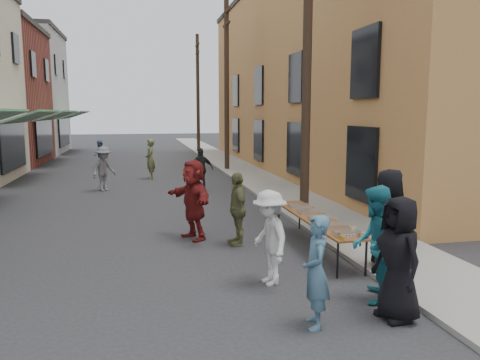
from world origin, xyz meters
name	(u,v)px	position (x,y,z in m)	size (l,w,h in m)	color
ground	(159,262)	(0.00, 0.00, 0.00)	(120.00, 120.00, 0.00)	#28282B
sidewalk	(240,169)	(5.00, 15.00, 0.05)	(2.20, 60.00, 0.10)	gray
building_ochre	(355,76)	(11.10, 14.00, 5.00)	(10.00, 28.00, 10.00)	#BF8144
utility_pole_near	(307,61)	(4.30, 3.00, 4.50)	(0.26, 0.26, 9.00)	#2D2116
utility_pole_mid	(227,85)	(4.30, 15.00, 4.50)	(0.26, 0.26, 9.00)	#2D2116
utility_pole_far	(198,94)	(4.30, 27.00, 4.50)	(0.26, 0.26, 9.00)	#2D2116
serving_table	(316,219)	(3.54, 0.19, 0.71)	(0.70, 4.00, 0.75)	brown
catering_tray_sausage	(347,234)	(3.54, -1.46, 0.79)	(0.50, 0.33, 0.08)	maroon
catering_tray_foil_b	(334,226)	(3.54, -0.81, 0.79)	(0.50, 0.33, 0.08)	#B2B2B7
catering_tray_buns	(321,218)	(3.54, -0.11, 0.79)	(0.50, 0.33, 0.08)	tan
catering_tray_foil_d	(309,212)	(3.54, 0.59, 0.79)	(0.50, 0.33, 0.08)	#B2B2B7
catering_tray_buns_end	(299,206)	(3.54, 1.29, 0.79)	(0.50, 0.33, 0.08)	tan
condiment_jar_a	(343,238)	(3.32, -1.76, 0.79)	(0.07, 0.07, 0.08)	#A57F26
condiment_jar_b	(341,237)	(3.32, -1.66, 0.79)	(0.07, 0.07, 0.08)	#A57F26
condiment_jar_c	(339,236)	(3.32, -1.56, 0.79)	(0.07, 0.07, 0.08)	#A57F26
cup_stack	(363,235)	(3.74, -1.71, 0.81)	(0.08, 0.08, 0.12)	tan
guest_front_a	(398,259)	(3.40, -3.51, 0.95)	(0.92, 0.60, 1.89)	black
guest_front_b	(316,272)	(2.10, -3.49, 0.83)	(0.61, 0.40, 1.66)	#42677F
guest_front_c	(375,244)	(3.40, -2.79, 0.97)	(0.94, 0.73, 1.94)	teal
guest_front_d	(269,237)	(1.92, -1.67, 0.87)	(1.12, 0.64, 1.73)	silver
guest_front_e	(237,209)	(1.88, 0.94, 0.86)	(1.01, 0.42, 1.73)	brown
guest_queue_back	(193,200)	(0.94, 1.68, 0.99)	(1.83, 0.58, 1.97)	maroon
server	(388,219)	(4.35, -1.54, 1.07)	(0.94, 0.61, 1.93)	black
passerby_left	(104,169)	(-1.71, 9.57, 0.88)	(1.14, 0.65, 1.76)	slate
passerby_mid	(201,169)	(2.10, 8.94, 0.85)	(0.99, 0.41, 1.70)	black
passerby_right	(150,159)	(0.19, 12.57, 0.94)	(0.68, 0.45, 1.87)	#60683C
passerby_far	(100,154)	(-2.46, 17.61, 0.77)	(0.75, 0.59, 1.55)	#495F8E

